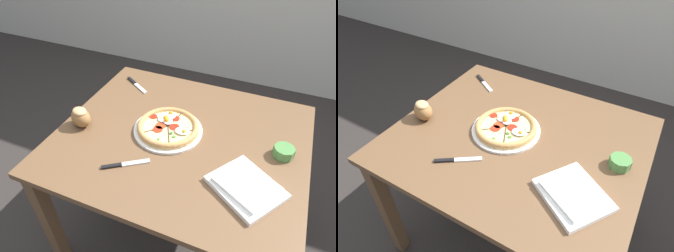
% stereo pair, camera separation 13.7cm
% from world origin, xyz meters
% --- Properties ---
extents(ground_plane, '(12.00, 12.00, 0.00)m').
position_xyz_m(ground_plane, '(0.00, 0.00, 0.00)').
color(ground_plane, '#2D2826').
extents(dining_table, '(1.11, 0.96, 0.74)m').
position_xyz_m(dining_table, '(0.00, 0.00, 0.63)').
color(dining_table, brown).
rests_on(dining_table, ground_plane).
extents(pizza, '(0.32, 0.32, 0.05)m').
position_xyz_m(pizza, '(-0.07, 0.01, 0.76)').
color(pizza, white).
rests_on(pizza, dining_table).
extents(ramekin_bowl, '(0.09, 0.09, 0.05)m').
position_xyz_m(ramekin_bowl, '(0.44, 0.05, 0.76)').
color(ramekin_bowl, '#4C8442').
rests_on(ramekin_bowl, dining_table).
extents(napkin_folded, '(0.32, 0.31, 0.04)m').
position_xyz_m(napkin_folded, '(0.33, -0.19, 0.75)').
color(napkin_folded, white).
rests_on(napkin_folded, dining_table).
extents(bread_piece_near, '(0.13, 0.11, 0.10)m').
position_xyz_m(bread_piece_near, '(-0.46, -0.11, 0.79)').
color(bread_piece_near, olive).
rests_on(bread_piece_near, dining_table).
extents(knife_main, '(0.17, 0.13, 0.01)m').
position_xyz_m(knife_main, '(-0.15, -0.25, 0.74)').
color(knife_main, silver).
rests_on(knife_main, dining_table).
extents(knife_spare, '(0.17, 0.12, 0.01)m').
position_xyz_m(knife_spare, '(-0.39, 0.31, 0.74)').
color(knife_spare, silver).
rests_on(knife_spare, dining_table).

